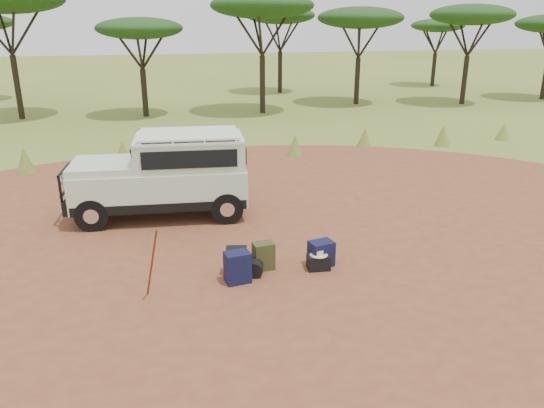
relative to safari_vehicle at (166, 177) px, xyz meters
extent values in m
plane|color=olive|center=(1.83, -3.24, -1.01)|extent=(140.00, 140.00, 0.00)
cylinder|color=brown|center=(1.83, -3.24, -1.01)|extent=(23.00, 23.00, 0.01)
cone|color=olive|center=(-4.17, 5.06, -0.59)|extent=(0.60, 0.60, 0.85)
cone|color=olive|center=(-1.17, 5.96, -0.66)|extent=(0.60, 0.60, 0.70)
cone|color=olive|center=(1.83, 5.56, -0.56)|extent=(0.60, 0.60, 0.90)
cone|color=olive|center=(4.83, 5.16, -0.61)|extent=(0.60, 0.60, 0.80)
cone|color=olive|center=(7.83, 5.86, -0.64)|extent=(0.60, 0.60, 0.75)
cone|color=olive|center=(10.83, 5.26, -0.59)|extent=(0.60, 0.60, 0.85)
cone|color=olive|center=(13.83, 5.66, -0.66)|extent=(0.60, 0.60, 0.70)
cylinder|color=black|center=(-6.17, 15.76, 0.52)|extent=(0.28, 0.28, 3.06)
cylinder|color=black|center=(-0.17, 14.96, 0.16)|extent=(0.28, 0.28, 2.34)
ellipsoid|color=#153915|center=(-0.17, 14.96, 3.25)|extent=(4.20, 4.20, 1.05)
cylinder|color=black|center=(5.83, 14.56, 0.45)|extent=(0.28, 0.28, 2.93)
ellipsoid|color=#153915|center=(5.83, 14.56, 4.32)|extent=(5.20, 5.20, 1.30)
cylinder|color=black|center=(11.83, 16.26, 0.29)|extent=(0.28, 0.28, 2.61)
ellipsoid|color=#153915|center=(11.83, 16.26, 3.75)|extent=(4.80, 4.80, 1.20)
cylinder|color=black|center=(17.83, 14.76, 0.34)|extent=(0.28, 0.28, 2.70)
ellipsoid|color=#153915|center=(17.83, 14.76, 3.91)|extent=(4.60, 4.60, 1.15)
cylinder|color=black|center=(8.83, 22.26, 0.34)|extent=(0.28, 0.28, 2.70)
ellipsoid|color=#153915|center=(8.83, 22.26, 3.91)|extent=(4.50, 4.50, 1.12)
cylinder|color=black|center=(20.83, 23.26, 0.16)|extent=(0.28, 0.28, 2.34)
ellipsoid|color=#153915|center=(20.83, 23.26, 3.25)|extent=(3.80, 3.80, 0.95)
cube|color=beige|center=(-0.14, 0.01, -0.19)|extent=(4.29, 2.10, 0.87)
cube|color=black|center=(-0.14, 0.01, -0.51)|extent=(4.21, 2.12, 0.22)
cube|color=beige|center=(0.60, -0.06, 0.59)|extent=(2.71, 1.88, 0.69)
cube|color=silver|center=(0.60, -0.06, 0.97)|extent=(2.72, 1.91, 0.06)
cube|color=silver|center=(0.60, -0.06, 1.06)|extent=(2.50, 1.79, 0.05)
cube|color=beige|center=(-1.44, 0.14, 0.34)|extent=(1.68, 1.74, 0.18)
cube|color=black|center=(-0.66, 0.06, 0.63)|extent=(0.29, 1.40, 0.48)
cube|color=black|center=(0.51, -0.89, 0.63)|extent=(2.18, 0.25, 0.41)
cube|color=black|center=(0.68, 0.77, 0.63)|extent=(2.18, 0.25, 0.41)
cube|color=black|center=(1.89, -0.18, 0.59)|extent=(0.18, 1.36, 0.38)
cube|color=black|center=(-2.26, 0.22, -0.46)|extent=(0.29, 1.67, 0.31)
cylinder|color=black|center=(-2.37, 0.23, 0.28)|extent=(0.18, 1.19, 0.06)
cylinder|color=black|center=(-2.37, 0.23, -0.21)|extent=(0.18, 1.19, 0.06)
cylinder|color=silver|center=(-2.41, -0.02, 0.09)|extent=(0.08, 0.21, 0.20)
cylinder|color=silver|center=(-2.36, 0.49, 0.09)|extent=(0.08, 0.21, 0.20)
cube|color=silver|center=(-2.33, 0.23, -0.35)|extent=(0.07, 0.39, 0.11)
cylinder|color=black|center=(-0.51, 0.86, 0.53)|extent=(0.08, 0.08, 0.76)
cylinder|color=black|center=(-1.77, -0.57, -0.62)|extent=(0.79, 0.33, 0.77)
cylinder|color=black|center=(-1.63, 0.90, -0.62)|extent=(0.79, 0.33, 0.77)
cylinder|color=black|center=(1.34, -0.88, -0.62)|extent=(0.79, 0.33, 0.77)
cylinder|color=black|center=(1.49, 0.60, -0.62)|extent=(0.79, 0.33, 0.77)
cylinder|color=maroon|center=(-0.52, -4.26, -0.30)|extent=(0.28, 0.56, 1.43)
cube|color=black|center=(1.07, -3.60, -0.74)|extent=(0.45, 0.37, 0.54)
cube|color=#121639|center=(1.02, -3.94, -0.71)|extent=(0.50, 0.39, 0.60)
cube|color=#353D1C|center=(1.62, -3.52, -0.73)|extent=(0.43, 0.32, 0.56)
cube|color=#121639|center=(2.77, -3.65, -0.75)|extent=(0.52, 0.42, 0.52)
cube|color=black|center=(2.67, -3.80, -0.86)|extent=(0.46, 0.34, 0.31)
cylinder|color=black|center=(1.39, -3.76, -0.85)|extent=(0.39, 0.39, 0.32)
cylinder|color=beige|center=(2.67, -3.80, -0.70)|extent=(0.35, 0.35, 0.01)
cylinder|color=beige|center=(2.67, -3.80, -0.65)|extent=(0.17, 0.17, 0.09)
camera|label=1|loc=(-0.53, -12.74, 3.65)|focal=35.00mm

